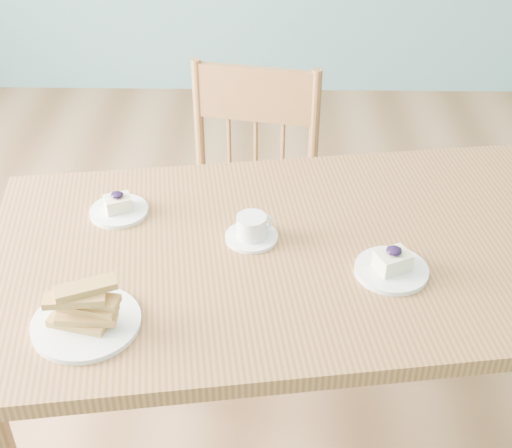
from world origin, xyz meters
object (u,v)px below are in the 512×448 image
object	(u,v)px
dining_chair	(247,211)
cheesecake_plate_far	(119,208)
coffee_cup	(252,229)
biscotti_plate	(84,313)
cheesecake_plate_near	(392,266)
dining_table	(290,272)

from	to	relation	value
dining_chair	cheesecake_plate_far	distance (m)	0.64
coffee_cup	biscotti_plate	size ratio (longest dim) A/B	0.56
cheesecake_plate_near	biscotti_plate	world-z (taller)	biscotti_plate
cheesecake_plate_near	biscotti_plate	bearing A→B (deg)	-164.27
cheesecake_plate_far	coffee_cup	distance (m)	0.36
cheesecake_plate_near	coffee_cup	world-z (taller)	cheesecake_plate_near
cheesecake_plate_near	cheesecake_plate_far	distance (m)	0.71
cheesecake_plate_near	cheesecake_plate_far	xyz separation A→B (m)	(-0.67, 0.23, -0.00)
coffee_cup	cheesecake_plate_far	bearing A→B (deg)	138.59
dining_table	biscotti_plate	size ratio (longest dim) A/B	6.75
cheesecake_plate_near	coffee_cup	distance (m)	0.35
dining_table	biscotti_plate	distance (m)	0.53
dining_chair	biscotti_plate	world-z (taller)	dining_chair
cheesecake_plate_near	coffee_cup	xyz separation A→B (m)	(-0.33, 0.13, 0.01)
dining_chair	coffee_cup	distance (m)	0.64
dining_chair	cheesecake_plate_far	size ratio (longest dim) A/B	6.27
dining_table	dining_chair	bearing A→B (deg)	93.86
cheesecake_plate_near	coffee_cup	bearing A→B (deg)	158.91
dining_chair	dining_table	bearing A→B (deg)	-67.08
biscotti_plate	cheesecake_plate_far	bearing A→B (deg)	90.53
dining_table	cheesecake_plate_near	world-z (taller)	cheesecake_plate_near
dining_chair	cheesecake_plate_far	xyz separation A→B (m)	(-0.32, -0.45, 0.32)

